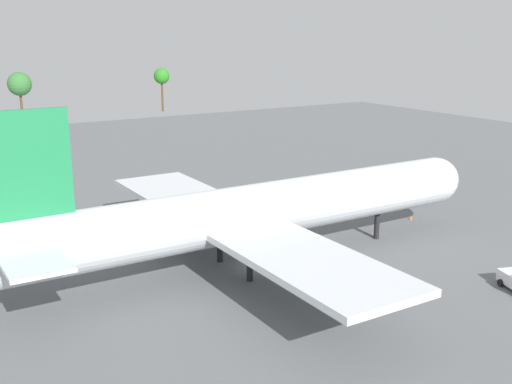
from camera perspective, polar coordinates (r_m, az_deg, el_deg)
ground_plane at (r=71.75m, az=0.00°, el=-6.87°), size 255.33×255.33×0.00m
cargo_airplane at (r=69.51m, az=-0.17°, el=-1.89°), size 63.83×50.95×19.70m
maintenance_van at (r=99.34m, az=13.15°, el=-0.51°), size 5.60×4.05×2.19m
baggage_tug at (r=90.76m, az=-12.51°, el=-1.89°), size 5.66×3.24×2.13m
safety_cone_nose at (r=91.72m, az=14.20°, el=-2.32°), size 0.39×0.39×0.56m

